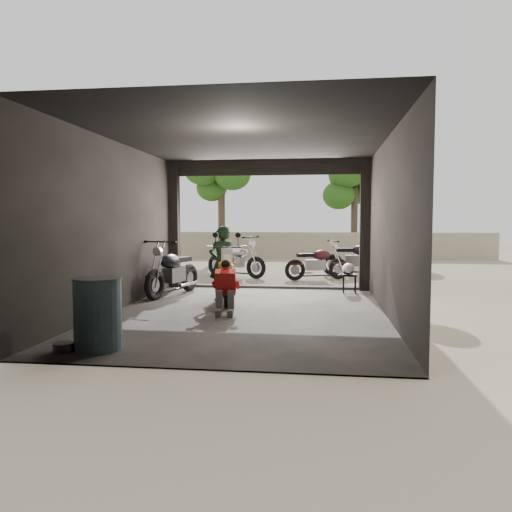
% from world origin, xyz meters
% --- Properties ---
extents(ground, '(80.00, 80.00, 0.00)m').
position_xyz_m(ground, '(0.00, 0.00, 0.00)').
color(ground, '#7A6D56').
rests_on(ground, ground).
extents(garage, '(7.00, 7.13, 3.20)m').
position_xyz_m(garage, '(0.00, 0.55, 1.28)').
color(garage, '#2D2B28').
rests_on(garage, ground).
extents(boundary_wall, '(18.00, 0.30, 1.20)m').
position_xyz_m(boundary_wall, '(0.00, 14.00, 0.60)').
color(boundary_wall, gray).
rests_on(boundary_wall, ground).
extents(tree_left, '(2.20, 2.20, 5.60)m').
position_xyz_m(tree_left, '(-3.00, 12.50, 3.99)').
color(tree_left, '#382B1E').
rests_on(tree_left, ground).
extents(tree_right, '(2.20, 2.20, 5.00)m').
position_xyz_m(tree_right, '(2.80, 14.00, 3.56)').
color(tree_right, '#382B1E').
rests_on(tree_right, ground).
extents(main_bike, '(1.15, 1.96, 1.23)m').
position_xyz_m(main_bike, '(-0.64, 1.27, 0.61)').
color(main_bike, '#F4E2CE').
rests_on(main_bike, ground).
extents(left_bike, '(1.22, 2.03, 1.28)m').
position_xyz_m(left_bike, '(-2.00, 1.97, 0.64)').
color(left_bike, black).
rests_on(left_bike, ground).
extents(outside_bike_a, '(2.01, 1.52, 1.26)m').
position_xyz_m(outside_bike_a, '(-1.23, 5.90, 0.63)').
color(outside_bike_a, black).
rests_on(outside_bike_a, ground).
extents(outside_bike_b, '(1.84, 1.30, 1.15)m').
position_xyz_m(outside_bike_b, '(1.22, 5.54, 0.58)').
color(outside_bike_b, '#43101A').
rests_on(outside_bike_b, ground).
extents(outside_bike_c, '(1.99, 1.00, 1.29)m').
position_xyz_m(outside_bike_c, '(2.45, 6.60, 0.64)').
color(outside_bike_c, black).
rests_on(outside_bike_c, ground).
extents(rider, '(0.69, 0.58, 1.60)m').
position_xyz_m(rider, '(-0.75, 1.44, 0.80)').
color(rider, black).
rests_on(rider, ground).
extents(mechanic, '(0.56, 0.72, 0.96)m').
position_xyz_m(mechanic, '(-0.37, -0.18, 0.48)').
color(mechanic, red).
rests_on(mechanic, ground).
extents(stool, '(0.33, 0.33, 0.46)m').
position_xyz_m(stool, '(2.00, 2.88, 0.38)').
color(stool, black).
rests_on(stool, ground).
extents(helmet, '(0.29, 0.30, 0.27)m').
position_xyz_m(helmet, '(1.97, 2.85, 0.59)').
color(helmet, white).
rests_on(helmet, stool).
extents(oil_drum, '(0.78, 0.78, 0.96)m').
position_xyz_m(oil_drum, '(-1.56, -2.81, 0.48)').
color(oil_drum, slate).
rests_on(oil_drum, ground).
extents(sign_post, '(0.84, 0.08, 2.53)m').
position_xyz_m(sign_post, '(2.90, 2.56, 1.72)').
color(sign_post, black).
rests_on(sign_post, ground).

